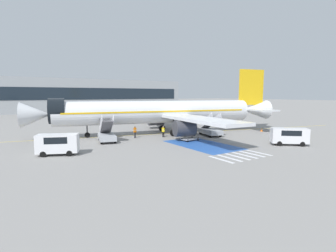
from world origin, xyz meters
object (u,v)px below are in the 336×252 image
(ground_crew_1, at_px, (163,131))
(terminal_building, at_px, (26,95))
(fuel_tanker, at_px, (131,113))
(baggage_cart, at_px, (190,139))
(boarding_stairs_forward, at_px, (107,135))
(boarding_stairs_aft, at_px, (210,130))
(service_van_1, at_px, (58,143))
(traffic_cone_0, at_px, (262,130))
(service_van_0, at_px, (289,135))
(airliner, at_px, (162,112))
(ground_crew_0, at_px, (135,131))

(ground_crew_1, xyz_separation_m, terminal_building, (-13.23, 72.96, 5.38))
(fuel_tanker, xyz_separation_m, baggage_cart, (-5.88, -32.89, -1.51))
(fuel_tanker, xyz_separation_m, ground_crew_1, (-7.46, -28.02, -0.77))
(boarding_stairs_forward, relative_size, boarding_stairs_aft, 1.00)
(service_van_1, bearing_deg, traffic_cone_0, 113.25)
(traffic_cone_0, bearing_deg, service_van_1, 179.66)
(service_van_0, xyz_separation_m, baggage_cart, (-9.06, 9.89, -1.10))
(baggage_cart, bearing_deg, airliner, 173.44)
(baggage_cart, xyz_separation_m, ground_crew_1, (-1.58, 4.87, 0.74))
(airliner, relative_size, service_van_0, 9.19)
(boarding_stairs_forward, height_order, traffic_cone_0, boarding_stairs_forward)
(fuel_tanker, xyz_separation_m, service_van_0, (3.18, -42.79, -0.41))
(traffic_cone_0, bearing_deg, boarding_stairs_forward, 168.95)
(boarding_stairs_forward, xyz_separation_m, fuel_tanker, (16.39, 26.96, 0.77))
(service_van_0, relative_size, baggage_cart, 1.70)
(boarding_stairs_forward, height_order, ground_crew_0, boarding_stairs_forward)
(baggage_cart, height_order, ground_crew_1, ground_crew_1)
(boarding_stairs_aft, bearing_deg, service_van_1, -163.40)
(boarding_stairs_aft, relative_size, service_van_1, 1.16)
(boarding_stairs_aft, distance_m, fuel_tanker, 30.88)
(service_van_1, bearing_deg, fuel_tanker, 166.94)
(boarding_stairs_forward, height_order, fuel_tanker, boarding_stairs_forward)
(boarding_stairs_forward, bearing_deg, service_van_0, -25.40)
(airliner, bearing_deg, traffic_cone_0, -100.04)
(fuel_tanker, distance_m, ground_crew_1, 29.00)
(traffic_cone_0, height_order, terminal_building, terminal_building)
(baggage_cart, xyz_separation_m, traffic_cone_0, (17.03, 0.55, 0.03))
(fuel_tanker, height_order, ground_crew_1, fuel_tanker)
(ground_crew_0, bearing_deg, airliner, 4.36)
(service_van_1, height_order, ground_crew_0, service_van_1)
(ground_crew_1, bearing_deg, airliner, -72.15)
(service_van_0, bearing_deg, terminal_building, -123.99)
(fuel_tanker, distance_m, service_van_0, 42.91)
(airliner, bearing_deg, ground_crew_1, 164.24)
(service_van_1, relative_size, ground_crew_0, 2.57)
(service_van_0, relative_size, ground_crew_0, 2.52)
(ground_crew_1, bearing_deg, fuel_tanker, -57.75)
(terminal_building, bearing_deg, ground_crew_0, -82.77)
(airliner, distance_m, service_van_0, 20.08)
(boarding_stairs_forward, relative_size, ground_crew_1, 3.21)
(airliner, xyz_separation_m, service_van_0, (8.93, -17.82, -2.39))
(boarding_stairs_aft, height_order, ground_crew_1, boarding_stairs_aft)
(fuel_tanker, bearing_deg, traffic_cone_0, -158.61)
(ground_crew_1, distance_m, terminal_building, 74.35)
(ground_crew_1, height_order, terminal_building, terminal_building)
(boarding_stairs_aft, relative_size, ground_crew_0, 2.99)
(boarding_stairs_forward, relative_size, ground_crew_0, 2.99)
(fuel_tanker, distance_m, terminal_building, 49.69)
(boarding_stairs_aft, xyz_separation_m, baggage_cart, (-5.70, -2.02, -0.72))
(service_van_1, xyz_separation_m, ground_crew_1, (16.44, 4.12, -0.40))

